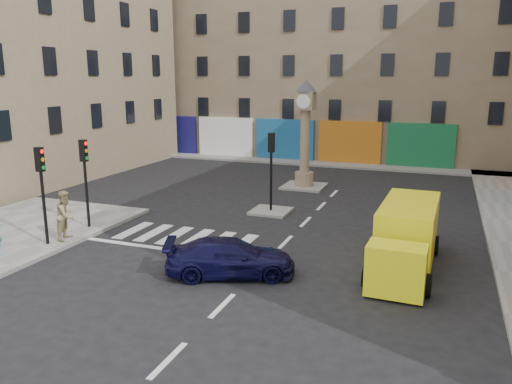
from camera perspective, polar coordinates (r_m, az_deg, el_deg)
The scene contains 13 objects.
ground at distance 16.23m, azimuth -0.89°, elevation -10.00°, with size 120.00×120.00×0.00m, color black.
sidewalk_far at distance 37.84m, azimuth 5.88°, elevation 3.38°, with size 32.00×2.40×0.15m, color gray.
island_near at distance 23.97m, azimuth 1.71°, elevation -2.20°, with size 1.80×1.80×0.12m, color gray.
island_far at distance 29.55m, azimuth 5.51°, elevation 0.66°, with size 2.40×2.40×0.12m, color gray.
building_far at distance 43.01m, azimuth 8.23°, elevation 15.73°, with size 32.00×10.00×17.00m, color #847058.
building_left at distance 35.67m, azimuth -23.42°, elevation 13.82°, with size 8.00×20.00×15.00m, color #977E63.
traffic_light_left_near at distance 20.08m, azimuth -23.30°, elevation 1.25°, with size 0.28×0.22×3.70m.
traffic_light_left_far at distance 21.83m, azimuth -18.98°, elevation 2.47°, with size 0.28×0.22×3.70m.
traffic_light_island at distance 23.44m, azimuth 1.75°, elevation 3.78°, with size 0.28×0.22×3.70m.
clock_pillar at distance 29.01m, azimuth 5.66°, elevation 7.40°, with size 1.20×1.20×6.10m.
navy_sedan at distance 16.38m, azimuth -2.95°, elevation -7.49°, with size 1.71×4.21×1.22m, color black.
yellow_van at distance 17.69m, azimuth 16.80°, elevation -4.95°, with size 2.14×5.91×2.13m.
pedestrian_tan at distance 20.74m, azimuth -20.89°, elevation -2.46°, with size 0.94×0.73×1.94m, color tan.
Camera 1 is at (5.52, -13.88, 6.33)m, focal length 35.00 mm.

